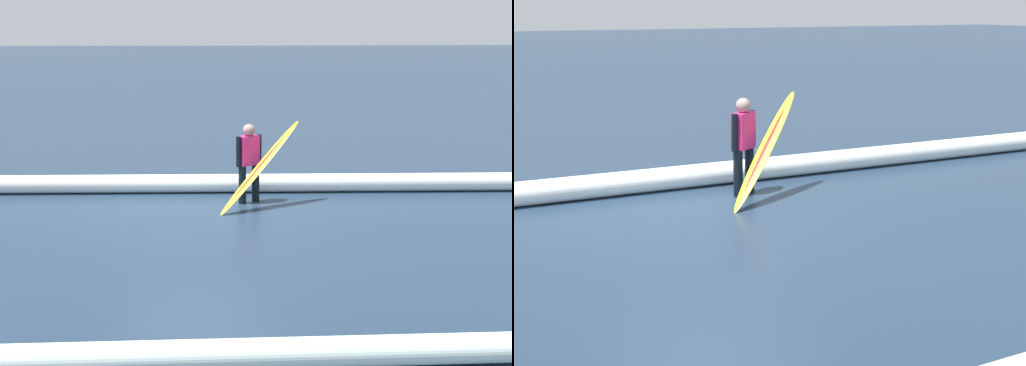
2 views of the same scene
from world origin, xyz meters
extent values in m
plane|color=#1F3146|center=(0.00, 0.00, 0.00)|extent=(154.46, 154.46, 0.00)
cylinder|color=black|center=(-1.10, -0.81, 0.35)|extent=(0.14, 0.14, 0.70)
cylinder|color=black|center=(-0.85, -0.68, 0.35)|extent=(0.14, 0.14, 0.70)
cube|color=#D82672|center=(-0.98, -0.75, 0.97)|extent=(0.39, 0.34, 0.53)
sphere|color=gray|center=(-0.98, -0.75, 1.34)|extent=(0.22, 0.22, 0.22)
cylinder|color=black|center=(-1.17, -0.85, 0.97)|extent=(0.09, 0.10, 0.55)
cylinder|color=black|center=(-0.79, -0.64, 0.97)|extent=(0.09, 0.11, 0.55)
ellipsoid|color=yellow|center=(-1.16, -0.40, 0.74)|extent=(1.57, 1.17, 1.51)
ellipsoid|color=red|center=(-1.16, -0.40, 0.74)|extent=(1.21, 0.86, 1.21)
cylinder|color=white|center=(0.32, -1.54, 0.18)|extent=(19.08, 0.86, 0.35)
camera|label=1|loc=(-0.50, 10.91, 3.25)|focal=46.28mm
camera|label=2|loc=(3.18, 8.39, 2.73)|focal=48.70mm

